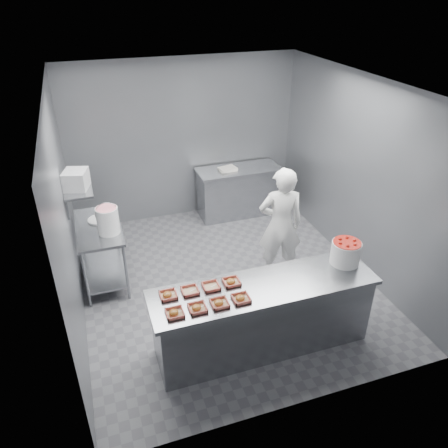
# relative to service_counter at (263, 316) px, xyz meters

# --- Properties ---
(floor) EXTENTS (4.50, 4.50, 0.00)m
(floor) POSITION_rel_service_counter_xyz_m (0.00, 1.35, -0.45)
(floor) COLOR #4C4C51
(floor) RESTS_ON ground
(ceiling) EXTENTS (4.50, 4.50, 0.00)m
(ceiling) POSITION_rel_service_counter_xyz_m (0.00, 1.35, 2.35)
(ceiling) COLOR white
(ceiling) RESTS_ON wall_back
(wall_back) EXTENTS (4.00, 0.04, 2.80)m
(wall_back) POSITION_rel_service_counter_xyz_m (0.00, 3.60, 0.95)
(wall_back) COLOR slate
(wall_back) RESTS_ON ground
(wall_left) EXTENTS (0.04, 4.50, 2.80)m
(wall_left) POSITION_rel_service_counter_xyz_m (-2.00, 1.35, 0.95)
(wall_left) COLOR slate
(wall_left) RESTS_ON ground
(wall_right) EXTENTS (0.04, 4.50, 2.80)m
(wall_right) POSITION_rel_service_counter_xyz_m (2.00, 1.35, 0.95)
(wall_right) COLOR slate
(wall_right) RESTS_ON ground
(service_counter) EXTENTS (2.60, 0.70, 0.90)m
(service_counter) POSITION_rel_service_counter_xyz_m (0.00, 0.00, 0.00)
(service_counter) COLOR slate
(service_counter) RESTS_ON ground
(prep_table) EXTENTS (0.60, 1.20, 0.90)m
(prep_table) POSITION_rel_service_counter_xyz_m (-1.65, 1.95, 0.14)
(prep_table) COLOR slate
(prep_table) RESTS_ON ground
(back_counter) EXTENTS (1.50, 0.60, 0.90)m
(back_counter) POSITION_rel_service_counter_xyz_m (0.90, 3.25, -0.00)
(back_counter) COLOR slate
(back_counter) RESTS_ON ground
(wall_shelf) EXTENTS (0.35, 0.90, 0.03)m
(wall_shelf) POSITION_rel_service_counter_xyz_m (-1.82, 1.95, 1.10)
(wall_shelf) COLOR slate
(wall_shelf) RESTS_ON wall_left
(tray_0) EXTENTS (0.19, 0.18, 0.06)m
(tray_0) POSITION_rel_service_counter_xyz_m (-1.06, -0.15, 0.47)
(tray_0) COLOR tan
(tray_0) RESTS_ON service_counter
(tray_1) EXTENTS (0.19, 0.18, 0.06)m
(tray_1) POSITION_rel_service_counter_xyz_m (-0.82, -0.15, 0.47)
(tray_1) COLOR tan
(tray_1) RESTS_ON service_counter
(tray_2) EXTENTS (0.19, 0.18, 0.06)m
(tray_2) POSITION_rel_service_counter_xyz_m (-0.58, -0.15, 0.47)
(tray_2) COLOR tan
(tray_2) RESTS_ON service_counter
(tray_3) EXTENTS (0.19, 0.18, 0.06)m
(tray_3) POSITION_rel_service_counter_xyz_m (-0.34, -0.15, 0.47)
(tray_3) COLOR tan
(tray_3) RESTS_ON service_counter
(tray_4) EXTENTS (0.19, 0.18, 0.06)m
(tray_4) POSITION_rel_service_counter_xyz_m (-1.06, 0.15, 0.47)
(tray_4) COLOR tan
(tray_4) RESTS_ON service_counter
(tray_5) EXTENTS (0.19, 0.18, 0.04)m
(tray_5) POSITION_rel_service_counter_xyz_m (-0.82, 0.15, 0.47)
(tray_5) COLOR tan
(tray_5) RESTS_ON service_counter
(tray_6) EXTENTS (0.19, 0.18, 0.04)m
(tray_6) POSITION_rel_service_counter_xyz_m (-0.58, 0.15, 0.47)
(tray_6) COLOR tan
(tray_6) RESTS_ON service_counter
(tray_7) EXTENTS (0.19, 0.18, 0.06)m
(tray_7) POSITION_rel_service_counter_xyz_m (-0.34, 0.15, 0.47)
(tray_7) COLOR tan
(tray_7) RESTS_ON service_counter
(worker) EXTENTS (0.70, 0.54, 1.72)m
(worker) POSITION_rel_service_counter_xyz_m (0.78, 1.24, 0.40)
(worker) COLOR white
(worker) RESTS_ON ground
(strawberry_tub) EXTENTS (0.35, 0.35, 0.29)m
(strawberry_tub) POSITION_rel_service_counter_xyz_m (1.08, 0.10, 0.60)
(strawberry_tub) COLOR white
(strawberry_tub) RESTS_ON service_counter
(glaze_bucket) EXTENTS (0.31, 0.29, 0.45)m
(glaze_bucket) POSITION_rel_service_counter_xyz_m (-1.52, 1.72, 0.64)
(glaze_bucket) COLOR white
(glaze_bucket) RESTS_ON prep_table
(bucket_lid) EXTENTS (0.37, 0.37, 0.02)m
(bucket_lid) POSITION_rel_service_counter_xyz_m (-1.62, 2.11, 0.46)
(bucket_lid) COLOR white
(bucket_lid) RESTS_ON prep_table
(rag) EXTENTS (0.18, 0.16, 0.02)m
(rag) POSITION_rel_service_counter_xyz_m (-1.61, 2.07, 0.46)
(rag) COLOR #CCB28C
(rag) RESTS_ON prep_table
(appliance) EXTENTS (0.35, 0.38, 0.24)m
(appliance) POSITION_rel_service_counter_xyz_m (-1.82, 1.80, 1.23)
(appliance) COLOR gray
(appliance) RESTS_ON wall_shelf
(paper_stack) EXTENTS (0.32, 0.24, 0.05)m
(paper_stack) POSITION_rel_service_counter_xyz_m (0.69, 3.25, 0.47)
(paper_stack) COLOR silver
(paper_stack) RESTS_ON back_counter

